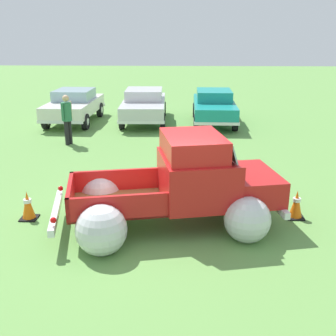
{
  "coord_description": "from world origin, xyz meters",
  "views": [
    {
      "loc": [
        0.3,
        -7.81,
        3.91
      ],
      "look_at": [
        0.0,
        1.1,
        0.88
      ],
      "focal_mm": 43.59,
      "sensor_mm": 36.0,
      "label": 1
    }
  ],
  "objects": [
    {
      "name": "ground_plane",
      "position": [
        0.0,
        0.0,
        0.0
      ],
      "size": [
        80.0,
        80.0,
        0.0
      ],
      "primitive_type": "plane",
      "color": "#609347"
    },
    {
      "name": "vintage_pickup_truck",
      "position": [
        0.38,
        0.08,
        0.76
      ],
      "size": [
        4.9,
        3.44,
        1.96
      ],
      "rotation": [
        0.0,
        0.0,
        0.2
      ],
      "color": "black",
      "rests_on": "ground"
    },
    {
      "name": "show_car_0",
      "position": [
        -4.44,
        9.92,
        0.78
      ],
      "size": [
        1.98,
        4.2,
        1.43
      ],
      "rotation": [
        0.0,
        0.0,
        -1.6
      ],
      "color": "black",
      "rests_on": "ground"
    },
    {
      "name": "show_car_1",
      "position": [
        -1.36,
        10.14,
        0.78
      ],
      "size": [
        2.01,
        4.5,
        1.43
      ],
      "rotation": [
        0.0,
        0.0,
        -1.54
      ],
      "color": "black",
      "rests_on": "ground"
    },
    {
      "name": "show_car_2",
      "position": [
        1.71,
        9.93,
        0.78
      ],
      "size": [
        1.84,
        4.33,
        1.43
      ],
      "rotation": [
        0.0,
        0.0,
        -1.59
      ],
      "color": "black",
      "rests_on": "ground"
    },
    {
      "name": "spectator_0",
      "position": [
        -3.74,
        6.24,
        1.02
      ],
      "size": [
        0.45,
        0.52,
        1.77
      ],
      "rotation": [
        0.0,
        0.0,
        2.73
      ],
      "color": "black",
      "rests_on": "ground"
    },
    {
      "name": "lane_cone_0",
      "position": [
        2.82,
        0.41,
        0.31
      ],
      "size": [
        0.36,
        0.36,
        0.63
      ],
      "color": "black",
      "rests_on": "ground"
    },
    {
      "name": "lane_cone_1",
      "position": [
        -3.0,
        0.15,
        0.31
      ],
      "size": [
        0.36,
        0.36,
        0.63
      ],
      "color": "black",
      "rests_on": "ground"
    }
  ]
}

